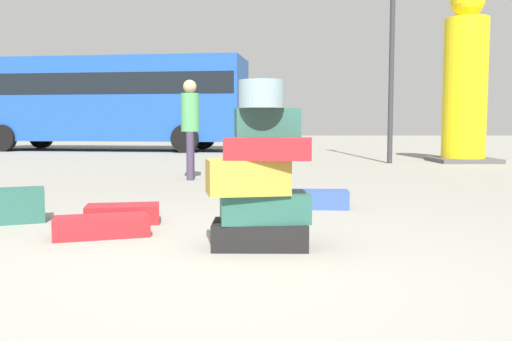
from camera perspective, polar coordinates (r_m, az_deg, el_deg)
The scene contains 9 objects.
ground_plane at distance 3.63m, azimuth -6.17°, elevation -9.95°, with size 80.00×80.00×0.00m, color gray.
suitcase_tower at distance 4.09m, azimuth 0.48°, elevation -0.85°, with size 0.80×0.63×1.25m.
suitcase_teal_foreground_far at distance 5.69m, azimuth -24.96°, elevation -3.36°, with size 0.78×0.36×0.32m, color #26594C.
suitcase_maroon_left_side at distance 5.30m, azimuth -13.62°, elevation -4.39°, with size 0.67×0.34×0.17m, color maroon.
suitcase_maroon_right_side at distance 4.73m, azimuth -15.70°, elevation -5.59°, with size 0.76×0.33×0.17m, color maroon.
suitcase_navy_behind_tower at distance 6.09m, azimuth 6.08°, elevation -2.98°, with size 0.74×0.31×0.20m, color #334F99.
person_bearded_onlooker at distance 9.19m, azimuth -6.84°, elevation 5.17°, with size 0.30×0.34×1.65m.
yellow_dummy_statue at distance 14.31m, azimuth 20.84°, elevation 8.39°, with size 1.44×1.44×4.23m.
parked_bus at distance 20.02m, azimuth -15.27°, elevation 7.28°, with size 9.94×3.91×3.15m.
Camera 1 is at (0.33, -3.50, 0.93)m, focal length 38.62 mm.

